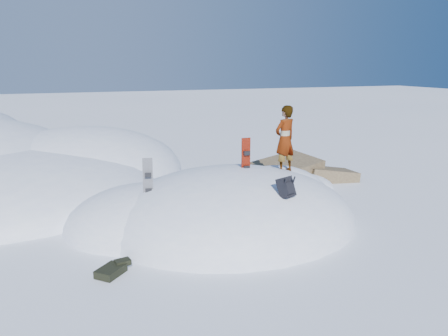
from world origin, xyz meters
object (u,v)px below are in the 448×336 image
object	(u,v)px
snowboard_red	(246,162)
person	(285,139)
backpack	(286,187)
snowboard_dark	(148,184)

from	to	relation	value
snowboard_red	person	distance (m)	1.43
snowboard_red	person	xyz separation A→B (m)	(1.31, 0.23, 0.52)
backpack	person	size ratio (longest dim) A/B	0.30
snowboard_red	person	size ratio (longest dim) A/B	0.71
snowboard_dark	person	size ratio (longest dim) A/B	0.70
snowboard_red	backpack	xyz separation A→B (m)	(0.23, -1.90, -0.24)
snowboard_red	backpack	world-z (taller)	snowboard_red
snowboard_dark	person	distance (m)	4.16
backpack	person	world-z (taller)	person
snowboard_red	backpack	size ratio (longest dim) A/B	2.35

